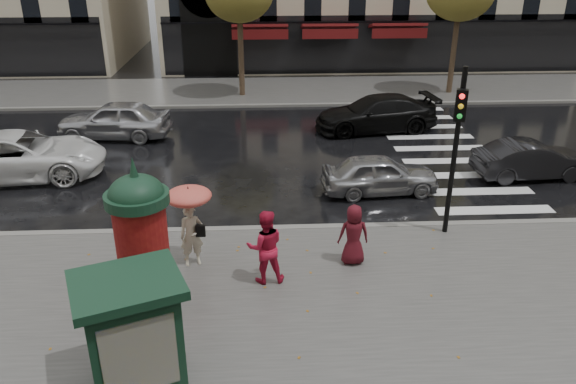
{
  "coord_description": "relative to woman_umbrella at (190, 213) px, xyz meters",
  "views": [
    {
      "loc": [
        -1.07,
        -11.03,
        7.51
      ],
      "look_at": [
        -0.44,
        1.5,
        1.88
      ],
      "focal_mm": 35.0,
      "sensor_mm": 36.0,
      "label": 1
    }
  ],
  "objects": [
    {
      "name": "ground",
      "position": [
        2.81,
        -1.16,
        -1.52
      ],
      "size": [
        160.0,
        160.0,
        0.0
      ],
      "primitive_type": "plane",
      "color": "black",
      "rests_on": "ground"
    },
    {
      "name": "near_sidewalk",
      "position": [
        2.81,
        -1.66,
        -1.46
      ],
      "size": [
        90.0,
        7.0,
        0.12
      ],
      "primitive_type": "cube",
      "color": "#474744",
      "rests_on": "ground"
    },
    {
      "name": "far_sidewalk",
      "position": [
        2.81,
        17.84,
        -1.46
      ],
      "size": [
        90.0,
        6.0,
        0.12
      ],
      "primitive_type": "cube",
      "color": "#474744",
      "rests_on": "ground"
    },
    {
      "name": "near_kerb",
      "position": [
        2.81,
        1.84,
        -1.45
      ],
      "size": [
        90.0,
        0.25,
        0.14
      ],
      "primitive_type": "cube",
      "color": "slate",
      "rests_on": "ground"
    },
    {
      "name": "far_kerb",
      "position": [
        2.81,
        14.84,
        -1.45
      ],
      "size": [
        90.0,
        0.25,
        0.14
      ],
      "primitive_type": "cube",
      "color": "slate",
      "rests_on": "ground"
    },
    {
      "name": "zebra_crossing",
      "position": [
        8.81,
        8.44,
        -1.51
      ],
      "size": [
        3.6,
        11.75,
        0.01
      ],
      "primitive_type": "cube",
      "color": "silver",
      "rests_on": "ground"
    },
    {
      "name": "woman_umbrella",
      "position": [
        0.0,
        0.0,
        0.0
      ],
      "size": [
        1.1,
        1.1,
        2.12
      ],
      "color": "beige",
      "rests_on": "near_sidewalk"
    },
    {
      "name": "woman_red",
      "position": [
        1.79,
        -0.84,
        -0.49
      ],
      "size": [
        0.95,
        0.77,
        1.82
      ],
      "primitive_type": "imported",
      "rotation": [
        0.0,
        0.0,
        3.24
      ],
      "color": "#BE1736",
      "rests_on": "near_sidewalk"
    },
    {
      "name": "man_burgundy",
      "position": [
        3.97,
        -0.13,
        -0.62
      ],
      "size": [
        0.78,
        0.52,
        1.56
      ],
      "primitive_type": "imported",
      "rotation": [
        0.0,
        0.0,
        3.17
      ],
      "color": "#4F0F18",
      "rests_on": "near_sidewalk"
    },
    {
      "name": "morris_column",
      "position": [
        -0.79,
        -1.77,
        0.29
      ],
      "size": [
        1.31,
        1.31,
        3.53
      ],
      "color": "#143422",
      "rests_on": "near_sidewalk"
    },
    {
      "name": "traffic_light",
      "position": [
        6.77,
        1.29,
        1.37
      ],
      "size": [
        0.34,
        0.45,
        4.58
      ],
      "color": "black",
      "rests_on": "near_sidewalk"
    },
    {
      "name": "newsstand",
      "position": [
        -0.58,
        -4.1,
        -0.27
      ],
      "size": [
        2.25,
        2.09,
        2.19
      ],
      "color": "#143422",
      "rests_on": "near_sidewalk"
    },
    {
      "name": "car_silver",
      "position": [
        5.55,
        4.36,
        -0.88
      ],
      "size": [
        3.85,
        1.8,
        1.27
      ],
      "primitive_type": "imported",
      "rotation": [
        0.0,
        0.0,
        1.65
      ],
      "color": "#9FA0A4",
      "rests_on": "ground"
    },
    {
      "name": "car_darkgrey",
      "position": [
        11.01,
        5.34,
        -0.88
      ],
      "size": [
        3.98,
        1.6,
        1.29
      ],
      "primitive_type": "imported",
      "rotation": [
        0.0,
        0.0,
        1.63
      ],
      "color": "black",
      "rests_on": "ground"
    },
    {
      "name": "car_white",
      "position": [
        -6.55,
        6.25,
        -0.72
      ],
      "size": [
        5.99,
        3.28,
        1.59
      ],
      "primitive_type": "imported",
      "rotation": [
        0.0,
        0.0,
        1.69
      ],
      "color": "white",
      "rests_on": "ground"
    },
    {
      "name": "car_black",
      "position": [
        6.67,
        10.84,
        -0.77
      ],
      "size": [
        5.4,
        2.75,
        1.5
      ],
      "primitive_type": "imported",
      "rotation": [
        0.0,
        0.0,
        -1.44
      ],
      "color": "black",
      "rests_on": "ground"
    },
    {
      "name": "car_far_silver",
      "position": [
        -4.28,
        10.39,
        -0.74
      ],
      "size": [
        4.7,
        2.23,
        1.55
      ],
      "primitive_type": "imported",
      "rotation": [
        0.0,
        0.0,
        -1.66
      ],
      "color": "#AEAEB3",
      "rests_on": "ground"
    }
  ]
}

